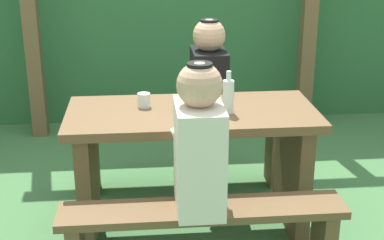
% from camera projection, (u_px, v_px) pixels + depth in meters
% --- Properties ---
extents(ground_plane, '(12.00, 12.00, 0.00)m').
position_uv_depth(ground_plane, '(192.00, 228.00, 3.37)').
color(ground_plane, '#42703F').
extents(hedge_backdrop, '(6.40, 0.76, 1.95)m').
position_uv_depth(hedge_backdrop, '(169.00, 8.00, 5.21)').
color(hedge_backdrop, '#2E6236').
rests_on(hedge_backdrop, ground_plane).
extents(pergola_post_left, '(0.12, 0.12, 2.13)m').
position_uv_depth(pergola_post_left, '(29.00, 11.00, 4.48)').
color(pergola_post_left, brown).
rests_on(pergola_post_left, ground_plane).
extents(pergola_post_right, '(0.12, 0.12, 2.13)m').
position_uv_depth(pergola_post_right, '(310.00, 7.00, 4.68)').
color(pergola_post_right, brown).
rests_on(pergola_post_right, ground_plane).
extents(picnic_table, '(1.40, 0.64, 0.75)m').
position_uv_depth(picnic_table, '(192.00, 150.00, 3.20)').
color(picnic_table, brown).
rests_on(picnic_table, ground_plane).
extents(bench_near, '(1.40, 0.24, 0.45)m').
position_uv_depth(bench_near, '(203.00, 230.00, 2.74)').
color(bench_near, brown).
rests_on(bench_near, ground_plane).
extents(bench_far, '(1.40, 0.24, 0.45)m').
position_uv_depth(bench_far, '(184.00, 144.00, 3.78)').
color(bench_far, brown).
rests_on(bench_far, ground_plane).
extents(person_white_shirt, '(0.25, 0.35, 0.72)m').
position_uv_depth(person_white_shirt, '(199.00, 143.00, 2.59)').
color(person_white_shirt, silver).
rests_on(person_white_shirt, bench_near).
extents(person_black_coat, '(0.25, 0.35, 0.72)m').
position_uv_depth(person_black_coat, '(209.00, 78.00, 3.64)').
color(person_black_coat, black).
rests_on(person_black_coat, bench_far).
extents(drinking_glass, '(0.07, 0.07, 0.08)m').
position_uv_depth(drinking_glass, '(144.00, 100.00, 3.16)').
color(drinking_glass, silver).
rests_on(drinking_glass, picnic_table).
extents(bottle_left, '(0.06, 0.06, 0.24)m').
position_uv_depth(bottle_left, '(228.00, 96.00, 3.04)').
color(bottle_left, silver).
rests_on(bottle_left, picnic_table).
extents(bottle_right, '(0.07, 0.07, 0.21)m').
position_uv_depth(bottle_right, '(185.00, 94.00, 3.11)').
color(bottle_right, silver).
rests_on(bottle_right, picnic_table).
extents(cell_phone, '(0.13, 0.16, 0.01)m').
position_uv_depth(cell_phone, '(189.00, 102.00, 3.23)').
color(cell_phone, black).
rests_on(cell_phone, picnic_table).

